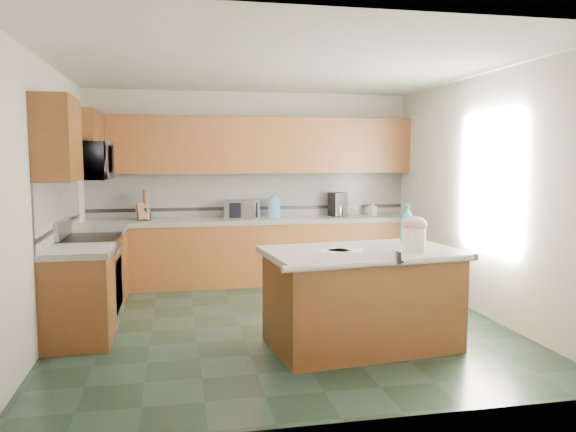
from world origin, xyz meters
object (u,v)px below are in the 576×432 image
object	(u,v)px
soap_bottle_island	(407,224)
toaster_oven	(242,209)
coffee_maker	(338,204)
island_top	(362,253)
island_base	(362,301)
knife_block	(142,212)
treat_jar	(414,240)

from	to	relation	value
soap_bottle_island	toaster_oven	world-z (taller)	soap_bottle_island
soap_bottle_island	coffee_maker	world-z (taller)	soap_bottle_island
coffee_maker	island_top	bearing A→B (deg)	-116.78
island_base	coffee_maker	size ratio (longest dim) A/B	4.82
toaster_oven	knife_block	bearing A→B (deg)	-155.24
knife_block	coffee_maker	bearing A→B (deg)	-19.71
island_base	soap_bottle_island	bearing A→B (deg)	20.25
treat_jar	soap_bottle_island	world-z (taller)	soap_bottle_island
treat_jar	coffee_maker	distance (m)	3.15
toaster_oven	coffee_maker	xyz separation A→B (m)	(1.40, 0.03, 0.05)
knife_block	treat_jar	bearing A→B (deg)	-70.85
toaster_oven	coffee_maker	bearing A→B (deg)	25.99
island_top	knife_block	xyz separation A→B (m)	(-2.14, 2.91, 0.14)
knife_block	toaster_oven	distance (m)	1.37
treat_jar	island_base	bearing A→B (deg)	135.11
island_top	soap_bottle_island	world-z (taller)	soap_bottle_island
coffee_maker	knife_block	bearing A→B (deg)	165.87
soap_bottle_island	island_top	bearing A→B (deg)	-155.32
toaster_oven	soap_bottle_island	bearing A→B (deg)	-38.19
knife_block	soap_bottle_island	bearing A→B (deg)	-64.41
island_base	toaster_oven	world-z (taller)	toaster_oven
island_base	island_top	distance (m)	0.46
island_base	knife_block	size ratio (longest dim) A/B	7.25
soap_bottle_island	coffee_maker	bearing A→B (deg)	86.74
island_base	coffee_maker	bearing A→B (deg)	71.60
soap_bottle_island	toaster_oven	size ratio (longest dim) A/B	0.89
knife_block	toaster_oven	xyz separation A→B (m)	(1.37, 0.00, 0.01)
island_base	toaster_oven	distance (m)	3.07
coffee_maker	treat_jar	bearing A→B (deg)	-108.53
island_top	coffee_maker	xyz separation A→B (m)	(0.63, 2.94, 0.20)
treat_jar	knife_block	world-z (taller)	knife_block
island_top	soap_bottle_island	bearing A→B (deg)	20.25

